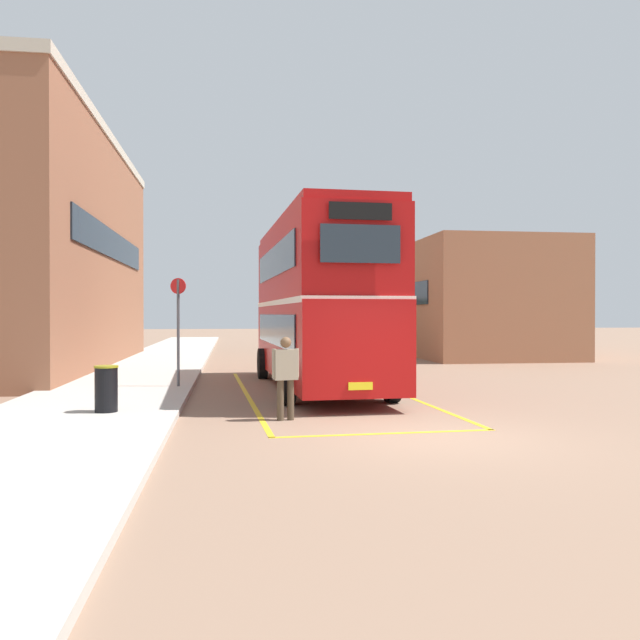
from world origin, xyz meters
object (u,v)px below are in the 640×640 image
Objects in this scene: bus_stop_sign at (178,322)px; double_decker_bus at (317,301)px; litter_bin at (106,389)px; single_deck_bus at (339,322)px; pedestrian_boarding at (286,372)px.

double_decker_bus is at bearing 1.02° from bus_stop_sign.
single_deck_bus is at bearing 70.00° from litter_bin.
single_deck_bus is 3.03× the size of bus_stop_sign.
bus_stop_sign is (-2.53, 5.29, 0.95)m from pedestrian_boarding.
pedestrian_boarding is at bearing -104.20° from double_decker_bus.
double_decker_bus is 10.88× the size of litter_bin.
litter_bin is 0.32× the size of bus_stop_sign.
single_deck_bus is at bearing 78.04° from pedestrian_boarding.
litter_bin is 4.89m from bus_stop_sign.
pedestrian_boarding reaches higher than litter_bin.
bus_stop_sign is at bearing 76.80° from litter_bin.
single_deck_bus reaches higher than litter_bin.
double_decker_bus is 20.44m from single_deck_bus.
bus_stop_sign is (-3.89, -0.07, -0.59)m from double_decker_bus.
double_decker_bus is at bearing -101.35° from single_deck_bus.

